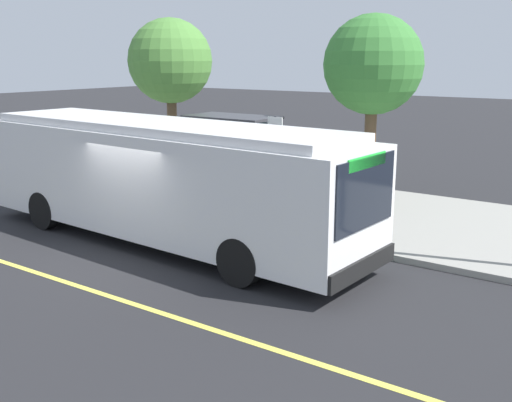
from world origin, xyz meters
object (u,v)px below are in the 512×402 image
at_px(transit_bus_main, 162,177).
at_px(pedestrian_commuter, 222,168).
at_px(waiting_bench, 235,176).
at_px(route_sign_post, 275,154).

height_order(transit_bus_main, pedestrian_commuter, transit_bus_main).
relative_size(waiting_bench, pedestrian_commuter, 0.95).
height_order(transit_bus_main, route_sign_post, same).
xyz_separation_m(transit_bus_main, waiting_bench, (-1.67, 5.12, -0.98)).
distance_m(transit_bus_main, pedestrian_commuter, 4.13).
bearing_deg(transit_bus_main, route_sign_post, 61.00).
bearing_deg(transit_bus_main, waiting_bench, 108.04).
distance_m(waiting_bench, route_sign_post, 4.19).
xyz_separation_m(transit_bus_main, route_sign_post, (1.50, 2.70, 0.34)).
distance_m(transit_bus_main, route_sign_post, 3.10).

